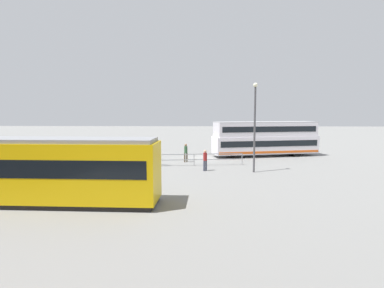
{
  "coord_description": "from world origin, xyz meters",
  "views": [
    {
      "loc": [
        1.07,
        33.29,
        4.76
      ],
      "look_at": [
        2.03,
        7.4,
        2.18
      ],
      "focal_mm": 29.01,
      "sensor_mm": 36.0,
      "label": 1
    }
  ],
  "objects_px": {
    "double_decker_bus": "(265,138)",
    "street_lamp": "(255,121)",
    "info_sign": "(154,149)",
    "pedestrian_crossing": "(205,159)",
    "tram_yellow": "(12,170)",
    "pedestrian_near_railing": "(186,151)"
  },
  "relations": [
    {
      "from": "double_decker_bus",
      "to": "tram_yellow",
      "type": "bearing_deg",
      "value": 47.88
    },
    {
      "from": "tram_yellow",
      "to": "street_lamp",
      "type": "relative_size",
      "value": 2.17
    },
    {
      "from": "tram_yellow",
      "to": "pedestrian_crossing",
      "type": "distance_m",
      "value": 14.09
    },
    {
      "from": "pedestrian_near_railing",
      "to": "info_sign",
      "type": "distance_m",
      "value": 3.53
    },
    {
      "from": "pedestrian_near_railing",
      "to": "street_lamp",
      "type": "distance_m",
      "value": 8.26
    },
    {
      "from": "info_sign",
      "to": "street_lamp",
      "type": "distance_m",
      "value": 9.36
    },
    {
      "from": "double_decker_bus",
      "to": "tram_yellow",
      "type": "distance_m",
      "value": 25.23
    },
    {
      "from": "tram_yellow",
      "to": "pedestrian_crossing",
      "type": "bearing_deg",
      "value": -136.63
    },
    {
      "from": "pedestrian_crossing",
      "to": "info_sign",
      "type": "relative_size",
      "value": 0.78
    },
    {
      "from": "tram_yellow",
      "to": "info_sign",
      "type": "distance_m",
      "value": 13.27
    },
    {
      "from": "double_decker_bus",
      "to": "street_lamp",
      "type": "bearing_deg",
      "value": 73.83
    },
    {
      "from": "double_decker_bus",
      "to": "pedestrian_crossing",
      "type": "relative_size",
      "value": 6.85
    },
    {
      "from": "info_sign",
      "to": "street_lamp",
      "type": "height_order",
      "value": "street_lamp"
    },
    {
      "from": "pedestrian_crossing",
      "to": "street_lamp",
      "type": "xyz_separation_m",
      "value": [
        -3.94,
        0.47,
        3.15
      ]
    },
    {
      "from": "double_decker_bus",
      "to": "pedestrian_crossing",
      "type": "distance_m",
      "value": 11.3
    },
    {
      "from": "pedestrian_near_railing",
      "to": "info_sign",
      "type": "xyz_separation_m",
      "value": [
        2.74,
        2.17,
        0.52
      ]
    },
    {
      "from": "double_decker_bus",
      "to": "pedestrian_crossing",
      "type": "xyz_separation_m",
      "value": [
        6.7,
        9.06,
        -0.97
      ]
    },
    {
      "from": "info_sign",
      "to": "pedestrian_crossing",
      "type": "bearing_deg",
      "value": 152.9
    },
    {
      "from": "info_sign",
      "to": "double_decker_bus",
      "type": "bearing_deg",
      "value": -149.33
    },
    {
      "from": "double_decker_bus",
      "to": "street_lamp",
      "type": "distance_m",
      "value": 10.15
    },
    {
      "from": "street_lamp",
      "to": "pedestrian_crossing",
      "type": "bearing_deg",
      "value": -6.77
    },
    {
      "from": "pedestrian_crossing",
      "to": "street_lamp",
      "type": "relative_size",
      "value": 0.24
    }
  ]
}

